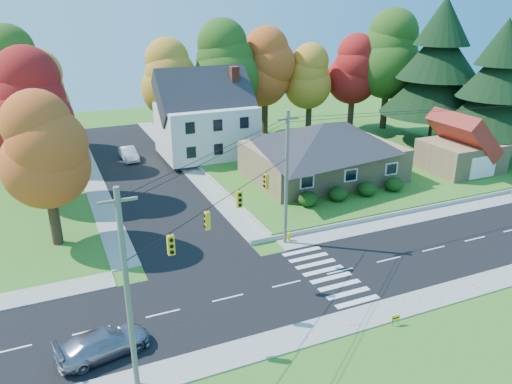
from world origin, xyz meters
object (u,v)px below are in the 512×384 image
ranch_house (323,149)px  white_car (129,154)px  silver_sedan (104,343)px  fire_hydrant (289,237)px

ranch_house → white_car: bearing=137.9°
white_car → ranch_house: bearing=-44.5°
ranch_house → white_car: ranch_house is taller
silver_sedan → white_car: size_ratio=1.10×
ranch_house → silver_sedan: size_ratio=3.10×
ranch_house → silver_sedan: (-23.59, -18.31, -2.56)m
white_car → fire_hydrant: size_ratio=5.53×
ranch_house → white_car: size_ratio=3.40×
white_car → fire_hydrant: 26.46m
silver_sedan → white_car: (7.24, 33.09, 0.02)m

